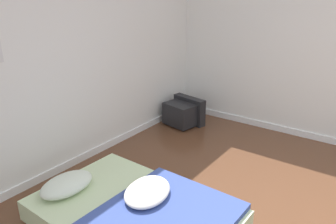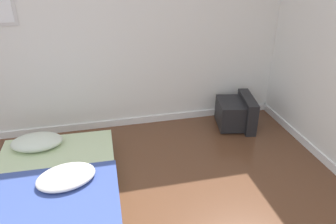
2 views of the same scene
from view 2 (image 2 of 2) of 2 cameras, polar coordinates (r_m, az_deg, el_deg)
wall_back at (r=3.87m, az=-15.91°, el=14.23°), size 7.30×0.08×2.60m
mattress_bed at (r=3.20m, az=-19.55°, el=-12.72°), size 1.19×1.75×0.34m
crt_tv at (r=4.24m, az=11.89°, el=-0.11°), size 0.51×0.57×0.41m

